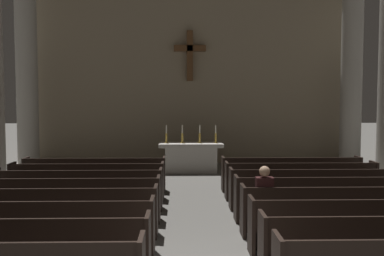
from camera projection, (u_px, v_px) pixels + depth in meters
The scene contains 22 objects.
pew_left_row_2 at pixel (13, 248), 6.31m from camera, with size 3.82×0.50×0.95m.
pew_left_row_3 at pixel (36, 228), 7.32m from camera, with size 3.82×0.50×0.95m.
pew_left_row_4 at pixel (54, 212), 8.33m from camera, with size 3.82×0.50×0.95m.
pew_left_row_5 at pixel (67, 199), 9.34m from camera, with size 3.82×0.50×0.95m.
pew_left_row_6 at pixel (78, 190), 10.34m from camera, with size 3.82×0.50×0.95m.
pew_left_row_7 at pixel (88, 181), 11.35m from camera, with size 3.82×0.50×0.95m.
pew_left_row_8 at pixel (95, 174), 12.36m from camera, with size 3.82×0.50×0.95m.
pew_right_row_3 at pixel (365, 225), 7.45m from camera, with size 3.82×0.50×0.95m.
pew_right_row_4 at pixel (343, 210), 8.46m from camera, with size 3.82×0.50×0.95m.
pew_right_row_5 at pixel (326, 198), 9.46m from camera, with size 3.82×0.50×0.95m.
pew_right_row_6 at pixel (312, 188), 10.47m from camera, with size 3.82×0.50×0.95m.
pew_right_row_7 at pixel (301, 180), 11.48m from camera, with size 3.82×0.50×0.95m.
pew_right_row_8 at pixel (291, 174), 12.49m from camera, with size 3.82×0.50×0.95m.
column_left_fourth at pixel (27, 72), 16.04m from camera, with size 1.13×1.13×7.13m.
column_right_fourth at pixel (351, 72), 16.31m from camera, with size 1.13×1.13×7.13m.
altar at pixel (191, 157), 15.62m from camera, with size 2.20×0.90×1.01m.
candlestick_outer_left at pixel (166, 137), 15.55m from camera, with size 0.16×0.16×0.61m.
candlestick_inner_left at pixel (182, 137), 15.57m from camera, with size 0.16×0.16×0.61m.
candlestick_inner_right at pixel (200, 137), 15.58m from camera, with size 0.16×0.16×0.61m.
candlestick_outer_right at pixel (216, 137), 15.60m from camera, with size 0.16×0.16×0.61m.
apse_with_cross at pixel (190, 66), 17.72m from camera, with size 12.81×0.48×7.59m.
lone_worshipper at pixel (263, 199), 8.44m from camera, with size 0.32×0.43×1.32m.
Camera 1 is at (-0.34, -5.27, 2.58)m, focal length 42.43 mm.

